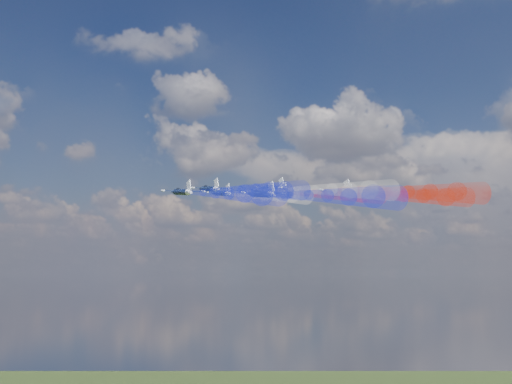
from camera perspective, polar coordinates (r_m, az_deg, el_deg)
The scene contains 16 objects.
jet_lead at distance 158.86m, azimuth -3.08°, elevation -0.12°, with size 9.01×11.26×3.00m, color black, non-canonical shape.
trail_lead at distance 139.30m, azimuth 0.72°, elevation -0.22°, with size 3.75×33.88×3.75m, color white, non-canonical shape.
jet_inner_left at distance 143.77m, azimuth -4.16°, elevation 0.26°, with size 9.01×11.26×3.00m, color black, non-canonical shape.
trail_inner_left at distance 124.04m, azimuth -0.07°, elevation 0.21°, with size 3.75×33.88×3.75m, color #1B27EA, non-canonical shape.
jet_inner_right at distance 153.45m, azimuth 1.83°, elevation -0.05°, with size 9.01×11.26×3.00m, color black, non-canonical shape.
trail_inner_right at distance 134.88m, azimuth 6.47°, elevation -0.15°, with size 3.75×33.88×3.75m, color red, non-canonical shape.
jet_outer_left at distance 129.67m, azimuth -6.60°, elevation -0.01°, with size 9.01×11.26×3.00m, color black, non-canonical shape.
trail_outer_left at distance 109.57m, azimuth -2.41°, elevation -0.12°, with size 3.75×33.88×3.75m, color #1B27EA, non-canonical shape.
jet_center_third at distance 137.42m, azimuth 1.47°, elevation 0.27°, with size 9.01×11.26×3.00m, color black, non-canonical shape.
trail_center_third at distance 118.83m, azimuth 6.68°, elevation 0.22°, with size 3.75×33.88×3.75m, color white, non-canonical shape.
jet_outer_right at distance 149.33m, azimuth 7.44°, elevation -0.22°, with size 9.01×11.26×3.00m, color black, non-canonical shape.
trail_outer_right at distance 132.09m, azimuth 12.97°, elevation -0.34°, with size 3.75×33.88×3.75m, color red, non-canonical shape.
jet_rear_left at distance 121.37m, azimuth 0.50°, elevation -0.19°, with size 9.01×11.26×3.00m, color black, non-canonical shape.
trail_rear_left at distance 102.65m, azimuth 6.34°, elevation -0.35°, with size 3.75×33.88×3.75m, color #1B27EA, non-canonical shape.
jet_rear_right at distance 133.61m, azimuth 7.10°, elevation 0.08°, with size 9.01×11.26×3.00m, color black, non-canonical shape.
trail_rear_right at distance 116.37m, azimuth 13.32°, elevation -0.01°, with size 3.75×33.88×3.75m, color red, non-canonical shape.
Camera 1 is at (100.75, -106.33, 150.05)m, focal length 45.17 mm.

